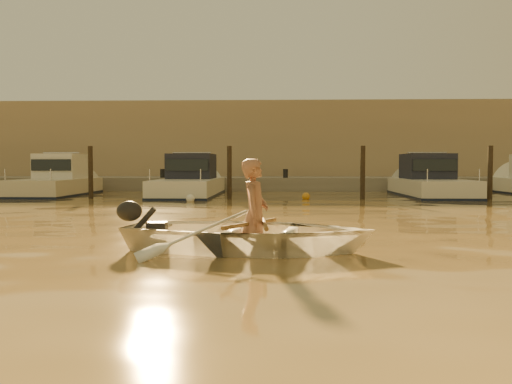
{
  "coord_description": "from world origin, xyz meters",
  "views": [
    {
      "loc": [
        1.63,
        -7.63,
        1.33
      ],
      "look_at": [
        1.18,
        4.01,
        0.75
      ],
      "focal_mm": 40.0,
      "sensor_mm": 36.0,
      "label": 1
    }
  ],
  "objects_px": {
    "moored_boat_4": "(431,181)",
    "waterfront_building": "(251,146)",
    "dinghy": "(249,233)",
    "person": "(255,215)",
    "moored_boat_2": "(189,181)",
    "moored_boat_1": "(56,180)"
  },
  "relations": [
    {
      "from": "moored_boat_4",
      "to": "waterfront_building",
      "type": "xyz_separation_m",
      "value": [
        -7.91,
        11.0,
        1.77
      ]
    },
    {
      "from": "dinghy",
      "to": "person",
      "type": "xyz_separation_m",
      "value": [
        0.1,
        -0.02,
        0.28
      ]
    },
    {
      "from": "person",
      "to": "moored_boat_4",
      "type": "distance_m",
      "value": 16.4
    },
    {
      "from": "person",
      "to": "moored_boat_2",
      "type": "bearing_deg",
      "value": 21.84
    },
    {
      "from": "moored_boat_4",
      "to": "waterfront_building",
      "type": "relative_size",
      "value": 0.15
    },
    {
      "from": "moored_boat_2",
      "to": "waterfront_building",
      "type": "relative_size",
      "value": 0.17
    },
    {
      "from": "dinghy",
      "to": "moored_boat_2",
      "type": "relative_size",
      "value": 0.49
    },
    {
      "from": "moored_boat_4",
      "to": "moored_boat_1",
      "type": "bearing_deg",
      "value": 180.0
    },
    {
      "from": "moored_boat_2",
      "to": "person",
      "type": "bearing_deg",
      "value": -77.46
    },
    {
      "from": "moored_boat_1",
      "to": "moored_boat_4",
      "type": "height_order",
      "value": "same"
    },
    {
      "from": "moored_boat_2",
      "to": "moored_boat_1",
      "type": "bearing_deg",
      "value": 180.0
    },
    {
      "from": "person",
      "to": "moored_boat_1",
      "type": "height_order",
      "value": "moored_boat_1"
    },
    {
      "from": "moored_boat_1",
      "to": "moored_boat_4",
      "type": "relative_size",
      "value": 0.92
    },
    {
      "from": "moored_boat_1",
      "to": "moored_boat_2",
      "type": "distance_m",
      "value": 5.64
    },
    {
      "from": "person",
      "to": "moored_boat_1",
      "type": "distance_m",
      "value": 17.48
    },
    {
      "from": "moored_boat_2",
      "to": "moored_boat_4",
      "type": "bearing_deg",
      "value": 0.0
    },
    {
      "from": "person",
      "to": "waterfront_building",
      "type": "distance_m",
      "value": 26.1
    },
    {
      "from": "moored_boat_1",
      "to": "waterfront_building",
      "type": "xyz_separation_m",
      "value": [
        7.69,
        11.0,
        1.77
      ]
    },
    {
      "from": "moored_boat_1",
      "to": "moored_boat_2",
      "type": "bearing_deg",
      "value": 0.0
    },
    {
      "from": "moored_boat_1",
      "to": "moored_boat_2",
      "type": "relative_size",
      "value": 0.84
    },
    {
      "from": "dinghy",
      "to": "moored_boat_2",
      "type": "height_order",
      "value": "moored_boat_2"
    },
    {
      "from": "person",
      "to": "waterfront_building",
      "type": "bearing_deg",
      "value": 12.12
    }
  ]
}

